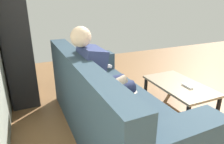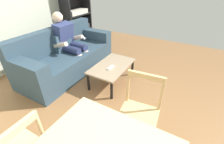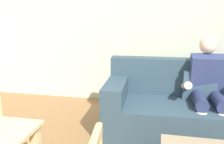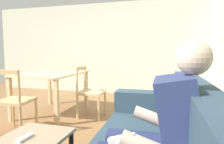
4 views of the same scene
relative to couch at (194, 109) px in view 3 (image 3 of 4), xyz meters
name	(u,v)px [view 3 (image 3 of 4)]	position (x,y,z in m)	size (l,w,h in m)	color
wall_back	(125,28)	(-1.03, 1.09, 0.92)	(6.01, 0.12, 2.50)	beige
couch	(194,109)	(0.00, 0.00, 0.00)	(2.19, 0.93, 0.91)	#2D4251
person_lounging	(208,87)	(0.13, 0.02, 0.29)	(0.60, 0.87, 1.21)	navy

